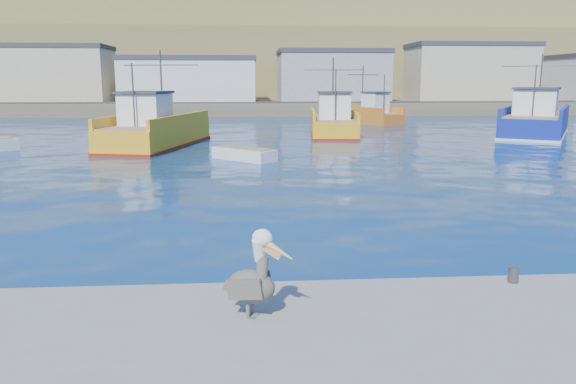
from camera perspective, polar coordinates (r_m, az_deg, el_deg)
The scene contains 9 objects.
ground at distance 14.44m, azimuth 4.84°, elevation -6.61°, with size 260.00×260.00×0.00m, color navy.
dock_bollards at distance 11.21m, azimuth 10.71°, elevation -8.60°, with size 36.20×0.20×0.30m.
far_shore at distance 122.88m, azimuth -3.27°, elevation 13.34°, with size 200.00×81.00×24.00m.
trawler_yellow_a at distance 39.45m, azimuth -13.33°, elevation 6.05°, with size 6.57×12.28×6.57m.
trawler_yellow_b at distance 46.85m, azimuth 4.61°, elevation 7.00°, with size 4.90×10.67×6.40m.
trawler_blue at distance 50.80m, azimuth 23.85°, elevation 6.57°, with size 10.68×13.29×6.72m.
boat_orange at distance 60.43m, azimuth 8.23°, elevation 7.89°, with size 6.74×8.48×6.05m.
skiff_mid at distance 32.05m, azimuth -4.50°, elevation 3.77°, with size 3.77×3.75×0.86m.
pelican at distance 9.49m, azimuth -3.54°, elevation -8.85°, with size 1.22×0.78×1.54m.
Camera 1 is at (-2.22, -13.57, 4.41)m, focal length 35.00 mm.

